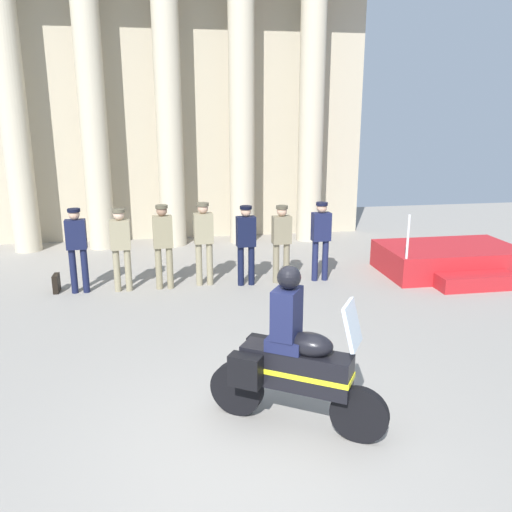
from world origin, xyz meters
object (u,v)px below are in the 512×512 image
object	(u,v)px
motorcycle_with_rider	(290,361)
briefcase_on_ground	(56,283)
officer_in_row_3	(204,237)
officer_in_row_0	(77,244)
officer_in_row_1	(121,243)
officer_in_row_4	(246,239)
reviewing_stand	(450,261)
officer_in_row_5	(282,238)
officer_in_row_6	(321,235)
officer_in_row_2	(163,240)

from	to	relation	value
motorcycle_with_rider	briefcase_on_ground	size ratio (longest dim) A/B	5.28
officer_in_row_3	motorcycle_with_rider	bearing A→B (deg)	93.11
officer_in_row_0	officer_in_row_1	xyz separation A→B (m)	(0.83, -0.04, -0.02)
officer_in_row_1	officer_in_row_4	world-z (taller)	officer_in_row_1
reviewing_stand	officer_in_row_5	xyz separation A→B (m)	(-3.79, 0.00, 0.67)
reviewing_stand	officer_in_row_1	size ratio (longest dim) A/B	1.77
officer_in_row_0	officer_in_row_6	size ratio (longest dim) A/B	1.01
officer_in_row_2	briefcase_on_ground	distance (m)	2.28
officer_in_row_4	officer_in_row_6	distance (m)	1.58
officer_in_row_0	briefcase_on_ground	bearing A→B (deg)	-16.36
officer_in_row_0	officer_in_row_1	world-z (taller)	officer_in_row_0
officer_in_row_2	officer_in_row_3	world-z (taller)	officer_in_row_3
officer_in_row_1	officer_in_row_5	world-z (taller)	officer_in_row_1
officer_in_row_5	motorcycle_with_rider	size ratio (longest dim) A/B	0.85
officer_in_row_1	officer_in_row_3	distance (m)	1.63
officer_in_row_5	officer_in_row_6	bearing A→B (deg)	177.11
officer_in_row_3	officer_in_row_0	bearing A→B (deg)	-1.35
officer_in_row_0	officer_in_row_4	xyz separation A→B (m)	(3.30, -0.06, -0.02)
briefcase_on_ground	officer_in_row_5	bearing A→B (deg)	-1.61
officer_in_row_0	officer_in_row_3	world-z (taller)	officer_in_row_3
officer_in_row_3	officer_in_row_5	size ratio (longest dim) A/B	1.05
officer_in_row_2	officer_in_row_4	bearing A→B (deg)	175.51
officer_in_row_2	motorcycle_with_rider	xyz separation A→B (m)	(1.39, -5.14, -0.21)
officer_in_row_1	motorcycle_with_rider	xyz separation A→B (m)	(2.21, -5.13, -0.18)
officer_in_row_0	motorcycle_with_rider	distance (m)	5.99
officer_in_row_0	officer_in_row_2	world-z (taller)	officer_in_row_2
officer_in_row_4	officer_in_row_6	world-z (taller)	officer_in_row_6
reviewing_stand	motorcycle_with_rider	bearing A→B (deg)	-133.03
officer_in_row_6	officer_in_row_5	bearing A→B (deg)	-2.89
officer_in_row_1	officer_in_row_2	size ratio (longest dim) A/B	0.97
officer_in_row_0	motorcycle_with_rider	bearing A→B (deg)	117.25
officer_in_row_3	reviewing_stand	bearing A→B (deg)	175.74
reviewing_stand	officer_in_row_1	world-z (taller)	officer_in_row_1
motorcycle_with_rider	officer_in_row_0	bearing A→B (deg)	152.62
reviewing_stand	officer_in_row_3	size ratio (longest dim) A/B	1.71
reviewing_stand	officer_in_row_1	xyz separation A→B (m)	(-7.01, -0.02, 0.68)
officer_in_row_1	reviewing_stand	bearing A→B (deg)	176.93
officer_in_row_5	briefcase_on_ground	world-z (taller)	officer_in_row_5
officer_in_row_6	briefcase_on_ground	size ratio (longest dim) A/B	4.63
officer_in_row_1	officer_in_row_6	world-z (taller)	officer_in_row_6
reviewing_stand	motorcycle_with_rider	size ratio (longest dim) A/B	1.54
officer_in_row_2	officer_in_row_0	bearing A→B (deg)	-4.12
officer_in_row_4	motorcycle_with_rider	bearing A→B (deg)	83.85
reviewing_stand	officer_in_row_0	bearing A→B (deg)	179.85
officer_in_row_4	officer_in_row_5	size ratio (longest dim) A/B	1.01
reviewing_stand	motorcycle_with_rider	world-z (taller)	motorcycle_with_rider
reviewing_stand	briefcase_on_ground	distance (m)	8.31
officer_in_row_3	officer_in_row_4	world-z (taller)	officer_in_row_3
officer_in_row_1	motorcycle_with_rider	world-z (taller)	motorcycle_with_rider
officer_in_row_1	motorcycle_with_rider	bearing A→B (deg)	110.08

